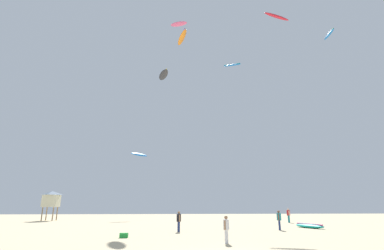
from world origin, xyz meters
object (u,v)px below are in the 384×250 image
Objects in this scene: person_right at (179,220)px; kite_aloft_5 at (329,34)px; cooler_box at (124,235)px; kite_aloft_1 at (232,65)px; lifeguard_tower at (52,199)px; kite_aloft_6 at (139,155)px; kite_aloft_3 at (182,38)px; kite_aloft_2 at (179,24)px; person_foreground at (226,227)px; person_midground at (288,214)px; kite_aloft_4 at (163,75)px; person_left at (279,219)px; kite_aloft_0 at (277,17)px; kite_grounded_near at (309,226)px.

person_right is 0.67× the size of kite_aloft_5.
cooler_box is 27.71m from kite_aloft_1.
kite_aloft_5 is (36.86, -14.48, 19.75)m from lifeguard_tower.
person_right is at bearing -75.35° from kite_aloft_6.
kite_aloft_3 is (-7.29, -7.40, -0.70)m from kite_aloft_1.
kite_aloft_2 is (-7.61, -3.41, 3.85)m from kite_aloft_1.
person_foreground is 0.94× the size of person_right.
person_midground is at bearing 32.35° from kite_aloft_3.
kite_aloft_5 is at bearing 120.43° from person_midground.
kite_aloft_3 is 0.92× the size of kite_aloft_4.
person_foreground is 10.82m from person_left.
kite_aloft_4 reaches higher than cooler_box.
kite_aloft_2 is at bearing 173.28° from kite_aloft_5.
kite_aloft_4 is 1.44× the size of kite_aloft_5.
kite_aloft_0 is at bearing 76.32° from person_midground.
kite_aloft_4 is at bearing -72.23° from kite_aloft_6.
person_right is 5.76m from cooler_box.
kite_aloft_1 is 22.48m from kite_aloft_6.
lifeguard_tower is 44.25m from kite_aloft_5.
person_midground is 1.04× the size of person_left.
person_foreground is at bearing -28.20° from cooler_box.
cooler_box is 0.24× the size of kite_aloft_2.
person_left is at bearing -79.66° from kite_aloft_1.
cooler_box is (-18.28, -15.75, -0.88)m from person_midground.
kite_aloft_1 reaches higher than person_left.
person_left is at bearing -160.27° from kite_aloft_5.
kite_aloft_3 is (4.12, 6.78, 20.19)m from cooler_box.
lifeguard_tower is 1.16× the size of kite_aloft_4.
kite_aloft_5 is at bearing -17.49° from kite_aloft_4.
kite_aloft_5 reaches higher than person_midground.
lifeguard_tower is 30.88m from kite_aloft_2.
kite_aloft_6 is (-6.37, 24.38, 9.69)m from person_right.
person_left is 1.02× the size of person_right.
kite_aloft_3 is (-14.16, -8.97, 19.31)m from person_midground.
person_midground is 0.42× the size of kite_aloft_0.
kite_aloft_1 is at bearing 128.98° from kite_grounded_near.
person_right is 23.66m from kite_aloft_1.
kite_aloft_6 is (11.80, 5.48, 7.61)m from lifeguard_tower.
person_right is 0.40× the size of kite_aloft_0.
kite_aloft_6 reaches higher than lifeguard_tower.
kite_aloft_6 is at bearing 106.83° from kite_aloft_3.
kite_aloft_0 is (31.50, -11.70, 24.10)m from lifeguard_tower.
person_left is at bearing -10.44° from kite_aloft_3.
person_foreground is at bearing -143.04° from kite_aloft_5.
kite_aloft_5 is at bearing 20.73° from cooler_box.
kite_aloft_4 is 1.13× the size of kite_aloft_6.
kite_aloft_2 is 0.64× the size of kite_aloft_4.
lifeguard_tower is at bearing 145.81° from kite_aloft_2.
person_left reaches higher than person_right.
kite_aloft_3 reaches higher than kite_aloft_6.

